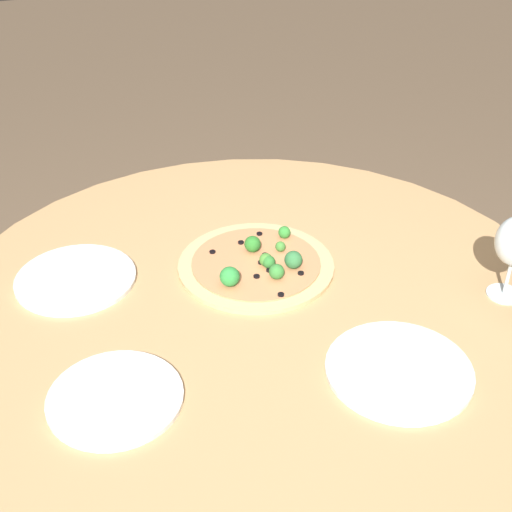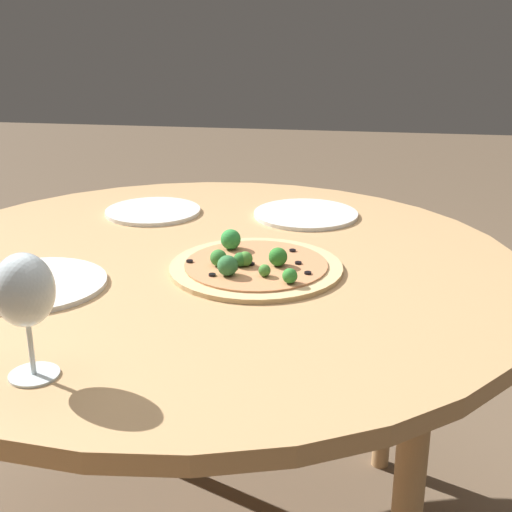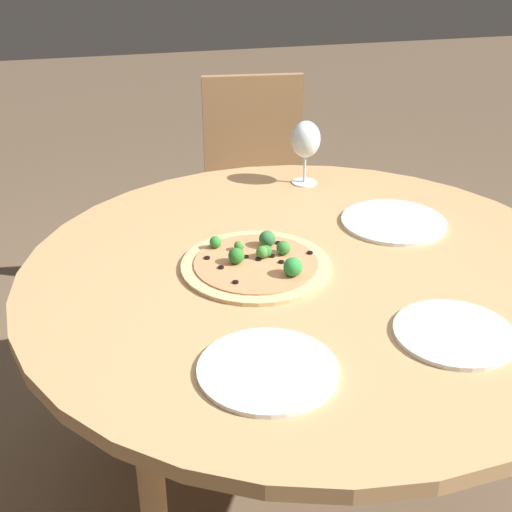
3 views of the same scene
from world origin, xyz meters
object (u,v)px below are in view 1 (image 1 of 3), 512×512
at_px(pizza, 257,264).
at_px(plate_side, 76,279).
at_px(plate_near, 115,398).
at_px(plate_far, 399,370).

distance_m(pizza, plate_side, 0.40).
bearing_deg(pizza, plate_side, -10.45).
height_order(plate_near, plate_side, same).
bearing_deg(plate_near, pizza, -138.90).
bearing_deg(plate_side, plate_far, 138.85).
relative_size(pizza, plate_far, 1.28).
distance_m(pizza, plate_near, 0.48).
xyz_separation_m(plate_near, plate_far, (-0.51, 0.09, 0.00)).
xyz_separation_m(plate_near, plate_side, (0.03, -0.39, 0.00)).
bearing_deg(pizza, plate_near, 41.10).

